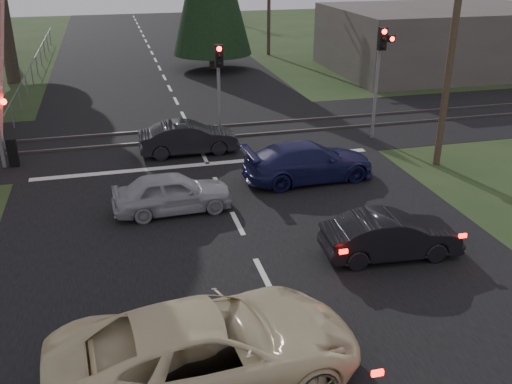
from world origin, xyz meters
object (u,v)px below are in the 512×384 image
object	(u,v)px
traffic_signal_center	(219,77)
dark_car_far	(188,138)
crossing_signal	(2,114)
silver_car	(172,193)
traffic_signal_right	(381,62)
dark_hatchback	(391,236)
blue_sedan	(309,162)
cream_coupe	(208,349)
utility_pole_near	(453,39)

from	to	relation	value
traffic_signal_center	dark_car_far	xyz separation A→B (m)	(-1.52, -1.07, -2.16)
crossing_signal	silver_car	size ratio (longest dim) A/B	1.87
crossing_signal	traffic_signal_right	xyz separation A→B (m)	(14.82, -0.31, 1.26)
traffic_signal_right	dark_hatchback	xyz separation A→B (m)	(-3.98, -9.39, -2.70)
traffic_signal_right	blue_sedan	size ratio (longest dim) A/B	1.00
traffic_signal_right	blue_sedan	xyz separation A→B (m)	(-4.32, -3.69, -2.63)
traffic_signal_right	blue_sedan	bearing A→B (deg)	-139.50
blue_sedan	dark_car_far	size ratio (longest dim) A/B	1.21
traffic_signal_center	cream_coupe	bearing A→B (deg)	-102.05
utility_pole_near	dark_car_far	distance (m)	10.53
utility_pole_near	dark_hatchback	distance (m)	8.73
utility_pole_near	blue_sedan	bearing A→B (deg)	-177.66
blue_sedan	traffic_signal_center	bearing A→B (deg)	21.04
cream_coupe	silver_car	distance (m)	7.90
traffic_signal_right	silver_car	bearing A→B (deg)	-151.25
utility_pole_near	dark_car_far	xyz separation A→B (m)	(-9.02, 3.60, -4.08)
dark_hatchback	crossing_signal	bearing A→B (deg)	51.73
utility_pole_near	traffic_signal_right	bearing A→B (deg)	105.34
utility_pole_near	traffic_signal_center	bearing A→B (deg)	148.05
traffic_signal_center	dark_hatchback	distance (m)	11.12
traffic_signal_right	dark_car_far	world-z (taller)	traffic_signal_right
cream_coupe	blue_sedan	bearing A→B (deg)	-34.41
dark_car_far	cream_coupe	bearing A→B (deg)	172.99
blue_sedan	cream_coupe	bearing A→B (deg)	147.14
traffic_signal_center	cream_coupe	distance (m)	14.67
crossing_signal	dark_hatchback	distance (m)	14.63
crossing_signal	dark_car_far	distance (m)	6.91
dark_hatchback	cream_coupe	bearing A→B (deg)	126.40
crossing_signal	cream_coupe	size ratio (longest dim) A/B	1.18
utility_pole_near	dark_hatchback	world-z (taller)	utility_pole_near
crossing_signal	dark_car_far	size ratio (longest dim) A/B	1.79
crossing_signal	cream_coupe	distance (m)	14.37
silver_car	crossing_signal	bearing A→B (deg)	43.13
traffic_signal_right	dark_car_far	distance (m)	8.50
traffic_signal_right	crossing_signal	bearing A→B (deg)	178.79
silver_car	dark_hatchback	bearing A→B (deg)	-130.95
blue_sedan	dark_car_far	distance (m)	5.35
traffic_signal_right	silver_car	distance (m)	10.96
crossing_signal	blue_sedan	size ratio (longest dim) A/B	1.48
dark_hatchback	silver_car	bearing A→B (deg)	54.87
traffic_signal_right	utility_pole_near	bearing A→B (deg)	-74.66
dark_hatchback	blue_sedan	distance (m)	5.71
traffic_signal_center	utility_pole_near	distance (m)	9.05
dark_hatchback	silver_car	distance (m)	6.85
crossing_signal	silver_car	bearing A→B (deg)	-44.61
dark_car_far	traffic_signal_center	bearing A→B (deg)	-55.16
traffic_signal_right	silver_car	xyz separation A→B (m)	(-9.32, -5.11, -2.68)
utility_pole_near	dark_hatchback	xyz separation A→B (m)	(-4.93, -5.92, -4.11)
traffic_signal_center	utility_pole_near	xyz separation A→B (m)	(7.50, -4.68, 1.92)
crossing_signal	dark_car_far	xyz separation A→B (m)	(6.76, -0.18, -1.41)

